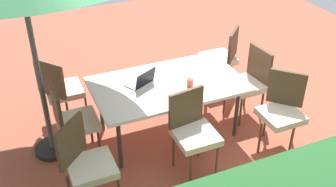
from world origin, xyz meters
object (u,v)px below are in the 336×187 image
object	(u,v)px
chair_east	(72,119)
chair_southwest	(222,55)
chair_northwest	(282,108)
laptop	(141,81)
cup	(190,82)
chair_north	(193,129)
chair_northeast	(86,161)
chair_southeast	(60,88)
chair_west	(249,80)
dining_table	(168,87)

from	to	relation	value
chair_east	chair_southwest	world-z (taller)	same
chair_northwest	laptop	world-z (taller)	chair_northwest
cup	laptop	bearing A→B (deg)	-25.97
cup	chair_north	bearing A→B (deg)	67.90
chair_north	chair_northeast	distance (m)	1.22
chair_southeast	laptop	world-z (taller)	chair_southeast
chair_east	laptop	world-z (taller)	chair_east
chair_west	chair_southwest	bearing A→B (deg)	172.61
chair_north	chair_southwest	bearing A→B (deg)	42.22
chair_northeast	laptop	distance (m)	1.28
dining_table	chair_west	size ratio (longest dim) A/B	1.88
chair_east	laptop	xyz separation A→B (m)	(-0.89, -0.08, 0.25)
chair_northwest	chair_southeast	bearing A→B (deg)	-167.58
chair_north	cup	world-z (taller)	chair_north
chair_north	cup	bearing A→B (deg)	59.76
laptop	cup	distance (m)	0.59
dining_table	chair_northwest	world-z (taller)	chair_northwest
chair_north	chair_northeast	bearing A→B (deg)	174.41
chair_northeast	chair_northwest	bearing A→B (deg)	-44.39
chair_southwest	chair_west	bearing A→B (deg)	42.97
chair_west	cup	xyz separation A→B (m)	(0.95, 0.12, 0.25)
chair_north	chair_east	distance (m)	1.40
chair_north	chair_northeast	world-z (taller)	same
chair_southwest	chair_northeast	bearing A→B (deg)	-13.46
chair_west	chair_east	bearing A→B (deg)	-96.76
chair_northwest	chair_north	size ratio (longest dim) A/B	1.00
dining_table	chair_west	world-z (taller)	chair_west
dining_table	cup	size ratio (longest dim) A/B	18.53
chair_southeast	laptop	distance (m)	1.13
chair_east	chair_west	bearing A→B (deg)	-93.06
chair_northwest	chair_east	size ratio (longest dim) A/B	1.00
chair_north	laptop	distance (m)	0.89
chair_east	chair_west	xyz separation A→B (m)	(-2.37, 0.05, 0.00)
dining_table	chair_southwest	xyz separation A→B (m)	(-1.19, -0.73, -0.15)
laptop	chair_northwest	bearing A→B (deg)	121.90
chair_southeast	laptop	bearing A→B (deg)	-164.88
chair_east	chair_northeast	size ratio (longest dim) A/B	1.00
chair_southeast	chair_west	xyz separation A→B (m)	(-2.36, 0.78, 0.00)
chair_northwest	chair_southwest	xyz separation A→B (m)	(-0.03, -1.50, 0.00)
chair_southeast	chair_north	distance (m)	1.88
dining_table	chair_east	world-z (taller)	chair_east
chair_north	laptop	xyz separation A→B (m)	(0.31, -0.80, 0.25)
laptop	chair_north	bearing A→B (deg)	83.33
chair_northeast	chair_southwest	distance (m)	2.84
dining_table	chair_southeast	bearing A→B (deg)	-31.59
chair_northwest	dining_table	bearing A→B (deg)	-168.58
chair_west	chair_northeast	xyz separation A→B (m)	(2.39, 0.72, 0.00)
chair_northeast	cup	bearing A→B (deg)	-21.75
chair_southwest	laptop	bearing A→B (deg)	-22.17
dining_table	chair_north	world-z (taller)	chair_north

